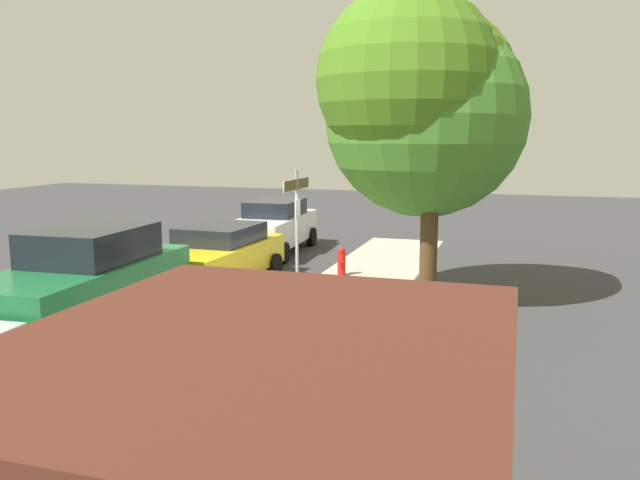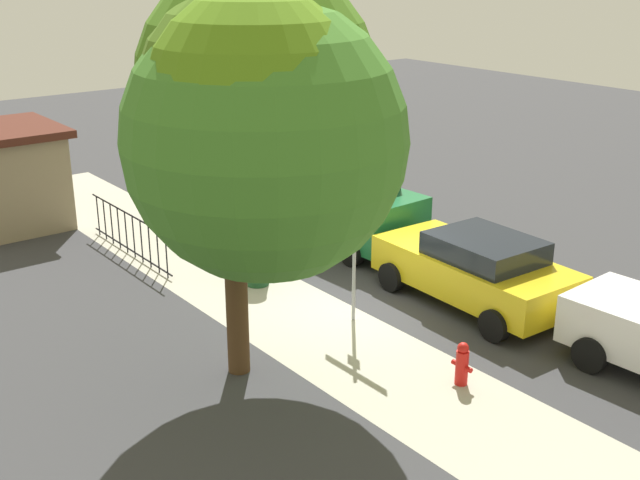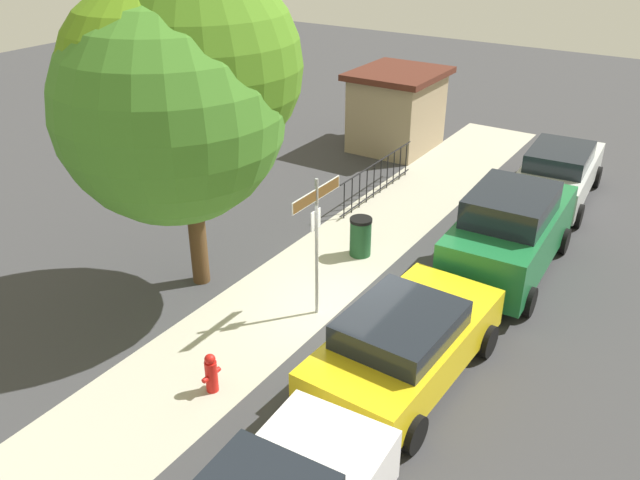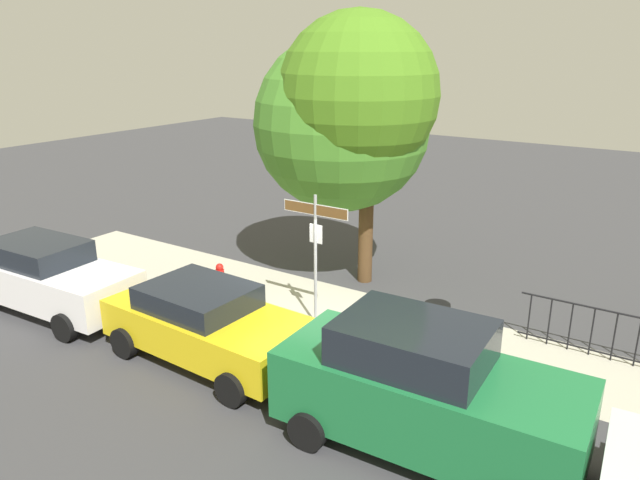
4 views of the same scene
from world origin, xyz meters
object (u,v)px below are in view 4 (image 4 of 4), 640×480
(shade_tree, at_px, (348,106))
(car_white, at_px, (47,276))
(fire_hydrant, at_px, (220,278))
(trash_bin, at_px, (436,325))
(car_green, at_px, (425,390))
(street_sign, at_px, (315,234))
(car_yellow, at_px, (207,322))

(shade_tree, distance_m, car_white, 8.32)
(car_white, distance_m, fire_hydrant, 4.09)
(car_white, bearing_deg, trash_bin, 18.67)
(shade_tree, distance_m, car_green, 8.00)
(fire_hydrant, bearing_deg, street_sign, -3.69)
(fire_hydrant, bearing_deg, car_green, -23.06)
(car_white, distance_m, car_green, 9.60)
(street_sign, bearing_deg, car_white, -153.63)
(car_white, distance_m, car_yellow, 4.82)
(street_sign, distance_m, car_yellow, 2.99)
(car_green, xyz_separation_m, trash_bin, (-1.14, 3.25, -0.56))
(car_yellow, height_order, fire_hydrant, car_yellow)
(trash_bin, bearing_deg, car_green, -70.65)
(car_white, bearing_deg, car_yellow, 1.31)
(shade_tree, bearing_deg, street_sign, -73.15)
(car_yellow, bearing_deg, trash_bin, 41.44)
(street_sign, distance_m, shade_tree, 3.74)
(shade_tree, xyz_separation_m, car_green, (4.66, -5.42, -3.58))
(trash_bin, bearing_deg, car_yellow, -140.69)
(car_white, xyz_separation_m, car_yellow, (4.80, 0.36, -0.07))
(street_sign, distance_m, car_white, 6.55)
(fire_hydrant, relative_size, trash_bin, 0.80)
(car_white, xyz_separation_m, fire_hydrant, (2.67, 3.05, -0.49))
(car_yellow, bearing_deg, street_sign, 71.22)
(car_white, bearing_deg, fire_hydrant, 45.86)
(car_green, relative_size, trash_bin, 4.84)
(car_white, relative_size, trash_bin, 4.87)
(street_sign, xyz_separation_m, car_white, (-5.76, -2.85, -1.28))
(car_white, bearing_deg, car_green, -2.33)
(car_yellow, height_order, car_green, car_green)
(street_sign, xyz_separation_m, trash_bin, (2.70, 0.50, -1.66))
(shade_tree, distance_m, fire_hydrant, 5.42)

